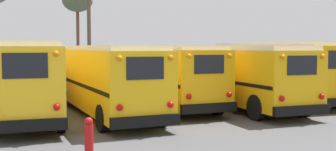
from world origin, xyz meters
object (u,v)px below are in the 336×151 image
(school_bus_3, at_px, (237,74))
(bare_tree_0, at_px, (77,2))
(school_bus_0, at_px, (26,76))
(utility_pole, at_px, (89,28))
(school_bus_4, at_px, (273,69))
(school_bus_1, at_px, (103,77))
(fire_hydrant, at_px, (89,136))
(school_bus_2, at_px, (162,73))

(school_bus_3, distance_m, bare_tree_0, 22.85)
(school_bus_0, distance_m, utility_pole, 15.60)
(school_bus_4, xyz_separation_m, utility_pole, (-7.76, 13.12, 2.71))
(utility_pole, bearing_deg, school_bus_0, -109.11)
(utility_pole, bearing_deg, school_bus_3, -72.92)
(school_bus_4, bearing_deg, school_bus_0, -173.80)
(school_bus_3, distance_m, utility_pole, 15.79)
(school_bus_0, relative_size, school_bus_1, 0.93)
(school_bus_4, xyz_separation_m, fire_hydrant, (-11.40, -8.43, -1.19))
(school_bus_0, height_order, school_bus_4, school_bus_4)
(school_bus_3, bearing_deg, bare_tree_0, 101.57)
(school_bus_0, distance_m, bare_tree_0, 22.64)
(school_bus_0, relative_size, school_bus_3, 1.03)
(school_bus_1, bearing_deg, school_bus_3, -3.50)
(school_bus_1, distance_m, school_bus_2, 3.50)
(school_bus_3, xyz_separation_m, fire_hydrant, (-8.20, -6.69, -1.10))
(bare_tree_0, xyz_separation_m, fire_hydrant, (-3.75, -28.43, -6.55))
(school_bus_2, bearing_deg, fire_hydrant, -120.51)
(school_bus_0, height_order, utility_pole, utility_pole)
(fire_hydrant, bearing_deg, school_bus_0, 101.17)
(school_bus_2, xyz_separation_m, bare_tree_0, (-1.25, 19.93, 5.43))
(school_bus_2, relative_size, school_bus_4, 1.00)
(fire_hydrant, bearing_deg, school_bus_4, 36.46)
(fire_hydrant, bearing_deg, bare_tree_0, 82.48)
(school_bus_0, xyz_separation_m, school_bus_2, (6.40, 1.46, -0.07))
(school_bus_3, bearing_deg, school_bus_1, 176.50)
(school_bus_1, distance_m, bare_tree_0, 22.12)
(school_bus_3, bearing_deg, school_bus_2, 150.49)
(school_bus_0, height_order, school_bus_3, school_bus_0)
(school_bus_1, bearing_deg, bare_tree_0, 84.80)
(bare_tree_0, bearing_deg, school_bus_1, -95.20)
(school_bus_3, distance_m, school_bus_4, 3.64)
(school_bus_0, height_order, school_bus_2, school_bus_0)
(school_bus_1, height_order, school_bus_2, school_bus_2)
(utility_pole, xyz_separation_m, bare_tree_0, (0.12, 6.88, 2.65))
(school_bus_2, relative_size, bare_tree_0, 1.23)
(school_bus_1, height_order, utility_pole, utility_pole)
(utility_pole, bearing_deg, fire_hydrant, -99.58)
(fire_hydrant, bearing_deg, school_bus_1, 75.66)
(school_bus_0, relative_size, school_bus_2, 0.99)
(school_bus_3, bearing_deg, fire_hydrant, -140.81)
(school_bus_4, distance_m, fire_hydrant, 14.23)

